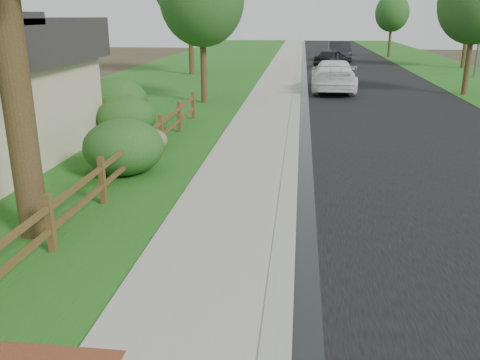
# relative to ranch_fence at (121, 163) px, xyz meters

# --- Properties ---
(road) EXTENTS (8.00, 90.00, 0.02)m
(road) POSITION_rel_ranch_fence_xyz_m (8.20, 28.60, -0.61)
(road) COLOR black
(road) RESTS_ON ground
(curb) EXTENTS (0.40, 90.00, 0.12)m
(curb) POSITION_rel_ranch_fence_xyz_m (4.00, 28.60, -0.56)
(curb) COLOR gray
(curb) RESTS_ON ground
(wet_gutter) EXTENTS (0.50, 90.00, 0.00)m
(wet_gutter) POSITION_rel_ranch_fence_xyz_m (4.35, 28.60, -0.60)
(wet_gutter) COLOR black
(wet_gutter) RESTS_ON road
(sidewalk) EXTENTS (2.20, 90.00, 0.10)m
(sidewalk) POSITION_rel_ranch_fence_xyz_m (2.70, 28.60, -0.57)
(sidewalk) COLOR #A1988C
(sidewalk) RESTS_ON ground
(grass_strip) EXTENTS (1.60, 90.00, 0.06)m
(grass_strip) POSITION_rel_ranch_fence_xyz_m (0.80, 28.60, -0.59)
(grass_strip) COLOR #204F16
(grass_strip) RESTS_ON ground
(lawn_near) EXTENTS (9.00, 90.00, 0.04)m
(lawn_near) POSITION_rel_ranch_fence_xyz_m (-4.40, 28.60, -0.60)
(lawn_near) COLOR #204F16
(lawn_near) RESTS_ON ground
(verge_far) EXTENTS (6.00, 90.00, 0.04)m
(verge_far) POSITION_rel_ranch_fence_xyz_m (15.10, 28.60, -0.60)
(verge_far) COLOR #204F16
(verge_far) RESTS_ON ground
(ranch_fence) EXTENTS (0.12, 16.92, 1.10)m
(ranch_fence) POSITION_rel_ranch_fence_xyz_m (0.00, 0.00, 0.00)
(ranch_fence) COLOR #4F361A
(ranch_fence) RESTS_ON ground
(white_suv) EXTENTS (2.46, 5.80, 1.67)m
(white_suv) POSITION_rel_ranch_fence_xyz_m (5.92, 16.95, 0.24)
(white_suv) COLOR white
(white_suv) RESTS_ON road
(dark_car_mid) EXTENTS (3.18, 4.43, 1.40)m
(dark_car_mid) POSITION_rel_ranch_fence_xyz_m (6.53, 30.20, 0.10)
(dark_car_mid) COLOR black
(dark_car_mid) RESTS_ON road
(dark_car_far) EXTENTS (1.93, 5.34, 1.75)m
(dark_car_far) POSITION_rel_ranch_fence_xyz_m (7.47, 35.40, 0.28)
(dark_car_far) COLOR black
(dark_car_far) RESTS_ON road
(boulder) EXTENTS (1.23, 1.01, 0.74)m
(boulder) POSITION_rel_ranch_fence_xyz_m (-0.30, 3.34, -0.25)
(boulder) COLOR brown
(boulder) RESTS_ON ground
(shrub_b) EXTENTS (2.22, 2.22, 1.45)m
(shrub_b) POSITION_rel_ranch_fence_xyz_m (-0.30, 1.08, 0.11)
(shrub_b) COLOR #1E4217
(shrub_b) RESTS_ON ground
(shrub_c) EXTENTS (2.29, 2.29, 1.42)m
(shrub_c) POSITION_rel_ranch_fence_xyz_m (-1.57, 5.00, 0.09)
(shrub_c) COLOR #1E4217
(shrub_c) RESTS_ON ground
(shrub_d) EXTENTS (3.29, 3.29, 1.71)m
(shrub_d) POSITION_rel_ranch_fence_xyz_m (-2.90, 7.60, 0.24)
(shrub_d) COLOR #1E4217
(shrub_d) RESTS_ON ground
(tree_near_right) EXTENTS (3.61, 3.61, 6.51)m
(tree_near_right) POSITION_rel_ranch_fence_xyz_m (12.60, 16.35, 3.89)
(tree_near_right) COLOR #342615
(tree_near_right) RESTS_ON ground
(tree_mid_right) EXTENTS (3.66, 3.66, 6.63)m
(tree_mid_right) POSITION_rel_ranch_fence_xyz_m (16.60, 30.69, 3.99)
(tree_mid_right) COLOR #342615
(tree_mid_right) RESTS_ON ground
(tree_far_right) EXTENTS (3.20, 3.20, 5.89)m
(tree_far_right) POSITION_rel_ranch_fence_xyz_m (12.60, 40.95, 3.50)
(tree_far_right) COLOR #342615
(tree_far_right) RESTS_ON ground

